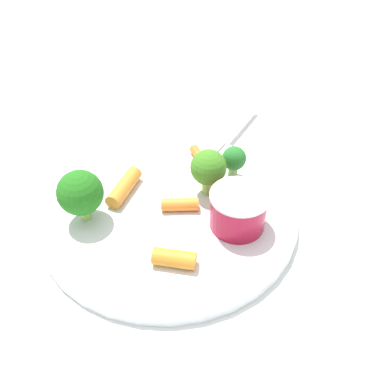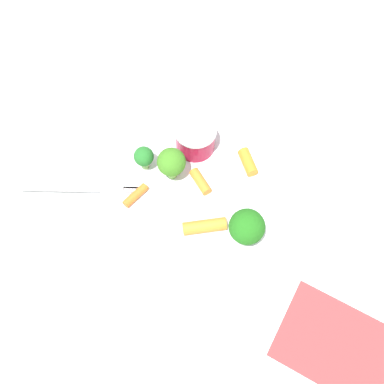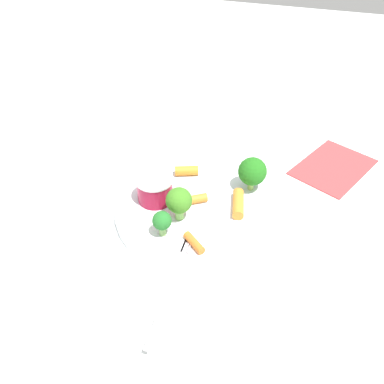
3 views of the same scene
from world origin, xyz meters
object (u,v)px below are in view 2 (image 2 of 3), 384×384
object	(u,v)px
carrot_stick_0	(201,182)
carrot_stick_1	(204,226)
sauce_cup	(195,138)
broccoli_floret_2	(144,157)
broccoli_floret_1	(247,227)
carrot_stick_3	(135,195)
broccoli_floret_0	(171,163)
napkin	(343,348)
fork	(83,189)
carrot_stick_2	(248,162)
plate	(200,194)

from	to	relation	value
carrot_stick_0	carrot_stick_1	size ratio (longest dim) A/B	0.69
sauce_cup	broccoli_floret_2	bearing A→B (deg)	-150.29
sauce_cup	broccoli_floret_1	size ratio (longest dim) A/B	1.01
carrot_stick_3	carrot_stick_0	bearing A→B (deg)	17.19
broccoli_floret_0	carrot_stick_0	size ratio (longest dim) A/B	1.39
broccoli_floret_2	napkin	distance (m)	0.35
carrot_stick_1	napkin	bearing A→B (deg)	-38.58
carrot_stick_0	napkin	world-z (taller)	carrot_stick_0
broccoli_floret_1	broccoli_floret_2	xyz separation A→B (m)	(-0.14, 0.10, -0.01)
fork	napkin	size ratio (longest dim) A/B	1.17
carrot_stick_2	sauce_cup	bearing A→B (deg)	160.79
broccoli_floret_2	carrot_stick_3	size ratio (longest dim) A/B	1.04
broccoli_floret_2	carrot_stick_2	distance (m)	0.15
sauce_cup	napkin	size ratio (longest dim) A/B	0.39
carrot_stick_0	carrot_stick_3	xyz separation A→B (m)	(-0.09, -0.03, -0.00)
broccoli_floret_0	napkin	size ratio (longest dim) A/B	0.36
broccoli_floret_1	carrot_stick_2	bearing A→B (deg)	88.48
broccoli_floret_1	carrot_stick_0	size ratio (longest dim) A/B	1.48
broccoli_floret_0	carrot_stick_1	world-z (taller)	broccoli_floret_0
plate	carrot_stick_2	size ratio (longest dim) A/B	6.95
carrot_stick_1	carrot_stick_2	bearing A→B (deg)	61.68
plate	carrot_stick_1	world-z (taller)	carrot_stick_1
broccoli_floret_2	carrot_stick_1	world-z (taller)	broccoli_floret_2
carrot_stick_3	fork	xyz separation A→B (m)	(-0.08, 0.01, -0.00)
broccoli_floret_2	napkin	xyz separation A→B (m)	(0.26, -0.23, -0.04)
broccoli_floret_1	napkin	distance (m)	0.18
sauce_cup	carrot_stick_3	distance (m)	0.12
sauce_cup	carrot_stick_2	size ratio (longest dim) A/B	1.48
carrot_stick_1	napkin	xyz separation A→B (m)	(0.17, -0.14, -0.02)
napkin	carrot_stick_3	bearing A→B (deg)	146.49
sauce_cup	carrot_stick_1	world-z (taller)	sauce_cup
broccoli_floret_0	carrot_stick_0	world-z (taller)	broccoli_floret_0
carrot_stick_1	plate	bearing A→B (deg)	99.82
broccoli_floret_2	broccoli_floret_1	bearing A→B (deg)	-35.07
carrot_stick_0	carrot_stick_1	world-z (taller)	carrot_stick_1
carrot_stick_3	fork	distance (m)	0.08
plate	broccoli_floret_1	xyz separation A→B (m)	(0.06, -0.06, 0.04)
broccoli_floret_2	carrot_stick_0	distance (m)	0.09
carrot_stick_1	napkin	world-z (taller)	carrot_stick_1
sauce_cup	carrot_stick_1	size ratio (longest dim) A/B	1.03
carrot_stick_2	broccoli_floret_0	bearing A→B (deg)	-167.04
carrot_stick_0	broccoli_floret_2	bearing A→B (deg)	164.08
plate	broccoli_floret_0	size ratio (longest dim) A/B	5.06
broccoli_floret_2	carrot_stick_2	bearing A→B (deg)	4.98
fork	plate	bearing A→B (deg)	2.55
sauce_cup	broccoli_floret_0	size ratio (longest dim) A/B	1.08
broccoli_floret_1	carrot_stick_0	xyz separation A→B (m)	(-0.06, 0.08, -0.03)
plate	napkin	bearing A→B (deg)	-46.50
broccoli_floret_0	carrot_stick_3	size ratio (longest dim) A/B	1.40
carrot_stick_2	fork	distance (m)	0.24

